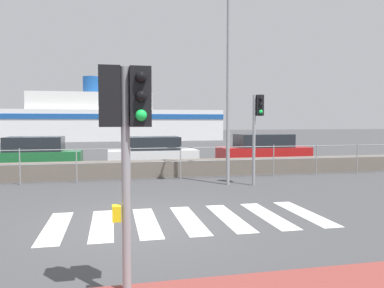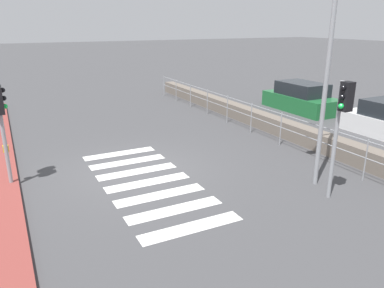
{
  "view_description": "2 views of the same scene",
  "coord_description": "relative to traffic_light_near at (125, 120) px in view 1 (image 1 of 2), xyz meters",
  "views": [
    {
      "loc": [
        -0.61,
        -7.71,
        2.11
      ],
      "look_at": [
        1.47,
        2.0,
        1.5
      ],
      "focal_mm": 35.0,
      "sensor_mm": 36.0,
      "label": 1
    },
    {
      "loc": [
        10.05,
        -3.24,
        4.24
      ],
      "look_at": [
        1.73,
        1.0,
        1.2
      ],
      "focal_mm": 35.0,
      "sensor_mm": 36.0,
      "label": 2
    }
  ],
  "objects": [
    {
      "name": "ferry_boat",
      "position": [
        -0.1,
        38.16,
        0.08
      ],
      "size": [
        22.74,
        6.17,
        6.95
      ],
      "color": "white",
      "rests_on": "ground_plane"
    },
    {
      "name": "traffic_light_far",
      "position": [
        4.49,
        7.15,
        0.05
      ],
      "size": [
        0.34,
        0.32,
        2.96
      ],
      "color": "gray",
      "rests_on": "ground_plane"
    },
    {
      "name": "ground_plane",
      "position": [
        0.46,
        3.38,
        -2.13
      ],
      "size": [
        160.0,
        160.0,
        0.0
      ],
      "primitive_type": "plane",
      "color": "#424244"
    },
    {
      "name": "parked_car_green",
      "position": [
        -3.52,
        13.46,
        -1.53
      ],
      "size": [
        4.02,
        1.78,
        1.41
      ],
      "color": "#1E6633",
      "rests_on": "ground_plane"
    },
    {
      "name": "crosswalk",
      "position": [
        1.44,
        3.38,
        -2.12
      ],
      "size": [
        5.85,
        2.4,
        0.01
      ],
      "color": "silver",
      "rests_on": "ground_plane"
    },
    {
      "name": "seawall",
      "position": [
        0.46,
        9.71,
        -1.81
      ],
      "size": [
        23.95,
        0.55,
        0.63
      ],
      "color": "#6B6056",
      "rests_on": "ground_plane"
    },
    {
      "name": "streetlamp",
      "position": [
        3.6,
        7.28,
        2.1
      ],
      "size": [
        0.32,
        1.22,
        6.92
      ],
      "color": "gray",
      "rests_on": "ground_plane"
    },
    {
      "name": "parked_car_red",
      "position": [
        7.38,
        13.46,
        -1.51
      ],
      "size": [
        4.54,
        1.86,
        1.45
      ],
      "color": "#B21919",
      "rests_on": "ground_plane"
    },
    {
      "name": "traffic_light_near",
      "position": [
        0.0,
        0.0,
        0.0
      ],
      "size": [
        0.58,
        0.41,
        2.72
      ],
      "color": "gray",
      "rests_on": "ground_plane"
    },
    {
      "name": "harbor_fence",
      "position": [
        0.46,
        8.84,
        -1.33
      ],
      "size": [
        21.6,
        0.04,
        1.21
      ],
      "color": "gray",
      "rests_on": "ground_plane"
    },
    {
      "name": "parked_car_white",
      "position": [
        1.75,
        13.46,
        -1.54
      ],
      "size": [
        4.17,
        1.82,
        1.37
      ],
      "color": "silver",
      "rests_on": "ground_plane"
    }
  ]
}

